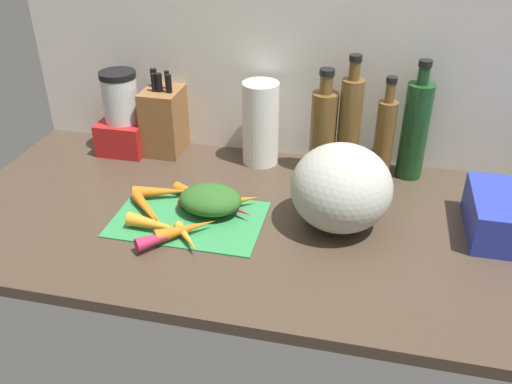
% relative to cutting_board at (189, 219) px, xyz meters
% --- Properties ---
extents(ground_plane, '(1.70, 0.80, 0.03)m').
position_rel_cutting_board_xyz_m(ground_plane, '(0.21, 0.06, -0.02)').
color(ground_plane, '#47382B').
extents(wall_back, '(1.70, 0.03, 0.60)m').
position_rel_cutting_board_xyz_m(wall_back, '(0.21, 0.45, 0.30)').
color(wall_back, silver).
rests_on(wall_back, ground_plane).
extents(cutting_board, '(0.38, 0.25, 0.01)m').
position_rel_cutting_board_xyz_m(cutting_board, '(0.00, 0.00, 0.00)').
color(cutting_board, '#338C4C').
rests_on(cutting_board, ground_plane).
extents(carrot_0, '(0.15, 0.09, 0.03)m').
position_rel_cutting_board_xyz_m(carrot_0, '(0.10, 0.05, 0.02)').
color(carrot_0, '#B2264C').
rests_on(carrot_0, cutting_board).
extents(carrot_1, '(0.14, 0.14, 0.03)m').
position_rel_cutting_board_xyz_m(carrot_1, '(-0.01, -0.11, 0.02)').
color(carrot_1, '#B2264C').
rests_on(carrot_1, cutting_board).
extents(carrot_2, '(0.17, 0.06, 0.04)m').
position_rel_cutting_board_xyz_m(carrot_2, '(-0.05, -0.08, 0.02)').
color(carrot_2, orange).
rests_on(carrot_2, cutting_board).
extents(carrot_3, '(0.12, 0.13, 0.03)m').
position_rel_cutting_board_xyz_m(carrot_3, '(-0.11, -0.01, 0.02)').
color(carrot_3, orange).
rests_on(carrot_3, cutting_board).
extents(carrot_4, '(0.14, 0.07, 0.03)m').
position_rel_cutting_board_xyz_m(carrot_4, '(-0.01, 0.09, 0.02)').
color(carrot_4, orange).
rests_on(carrot_4, cutting_board).
extents(carrot_5, '(0.17, 0.08, 0.03)m').
position_rel_cutting_board_xyz_m(carrot_5, '(-0.10, 0.08, 0.02)').
color(carrot_5, orange).
rests_on(carrot_5, cutting_board).
extents(carrot_6, '(0.14, 0.12, 0.03)m').
position_rel_cutting_board_xyz_m(carrot_6, '(0.02, -0.07, 0.02)').
color(carrot_6, orange).
rests_on(carrot_6, cutting_board).
extents(carrot_7, '(0.12, 0.09, 0.04)m').
position_rel_cutting_board_xyz_m(carrot_7, '(0.11, 0.08, 0.02)').
color(carrot_7, orange).
rests_on(carrot_7, cutting_board).
extents(carrot_8, '(0.09, 0.10, 0.02)m').
position_rel_cutting_board_xyz_m(carrot_8, '(0.03, -0.10, 0.02)').
color(carrot_8, orange).
rests_on(carrot_8, cutting_board).
extents(carrot_9, '(0.16, 0.03, 0.02)m').
position_rel_cutting_board_xyz_m(carrot_9, '(0.04, 0.04, 0.02)').
color(carrot_9, red).
rests_on(carrot_9, cutting_board).
extents(carrot_10, '(0.14, 0.14, 0.03)m').
position_rel_cutting_board_xyz_m(carrot_10, '(-0.10, -0.01, 0.02)').
color(carrot_10, orange).
rests_on(carrot_10, cutting_board).
extents(carrot_greens_pile, '(0.16, 0.13, 0.07)m').
position_rel_cutting_board_xyz_m(carrot_greens_pile, '(0.05, 0.04, 0.04)').
color(carrot_greens_pile, '#2D6023').
rests_on(carrot_greens_pile, cutting_board).
extents(winter_squash, '(0.25, 0.25, 0.22)m').
position_rel_cutting_board_xyz_m(winter_squash, '(0.38, 0.06, 0.10)').
color(winter_squash, '#B2B7A8').
rests_on(winter_squash, ground_plane).
extents(knife_block, '(0.11, 0.15, 0.26)m').
position_rel_cutting_board_xyz_m(knife_block, '(-0.20, 0.37, 0.10)').
color(knife_block, brown).
rests_on(knife_block, ground_plane).
extents(blender_appliance, '(0.14, 0.14, 0.26)m').
position_rel_cutting_board_xyz_m(blender_appliance, '(-0.32, 0.34, 0.11)').
color(blender_appliance, red).
rests_on(blender_appliance, ground_plane).
extents(paper_towel_roll, '(0.11, 0.11, 0.25)m').
position_rel_cutting_board_xyz_m(paper_towel_roll, '(0.11, 0.36, 0.12)').
color(paper_towel_roll, white).
rests_on(paper_towel_roll, ground_plane).
extents(bottle_0, '(0.08, 0.08, 0.31)m').
position_rel_cutting_board_xyz_m(bottle_0, '(0.30, 0.34, 0.13)').
color(bottle_0, brown).
rests_on(bottle_0, ground_plane).
extents(bottle_1, '(0.06, 0.06, 0.35)m').
position_rel_cutting_board_xyz_m(bottle_1, '(0.37, 0.34, 0.15)').
color(bottle_1, brown).
rests_on(bottle_1, ground_plane).
extents(bottle_2, '(0.06, 0.06, 0.30)m').
position_rel_cutting_board_xyz_m(bottle_2, '(0.47, 0.35, 0.12)').
color(bottle_2, brown).
rests_on(bottle_2, ground_plane).
extents(bottle_3, '(0.07, 0.07, 0.34)m').
position_rel_cutting_board_xyz_m(bottle_3, '(0.55, 0.37, 0.14)').
color(bottle_3, '#19421E').
rests_on(bottle_3, ground_plane).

